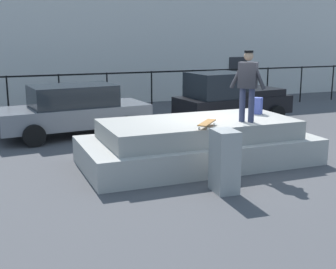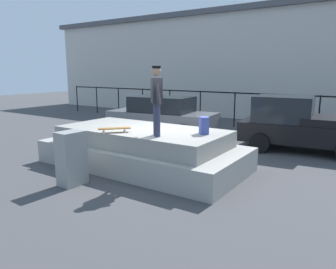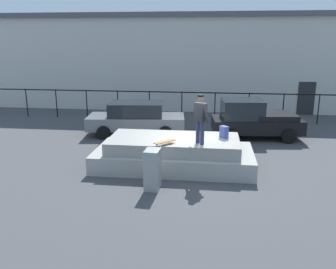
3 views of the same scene
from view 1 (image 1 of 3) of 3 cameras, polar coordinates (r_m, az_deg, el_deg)
name	(u,v)px [view 1 (image 1 of 3)]	position (r m, az deg, el deg)	size (l,w,h in m)	color
ground_plane	(217,159)	(11.61, 6.11, -3.12)	(60.00, 60.00, 0.00)	#424244
concrete_ledge	(198,143)	(11.17, 3.83, -1.12)	(5.68, 2.71, 1.07)	#9E9B93
skateboarder	(248,81)	(10.82, 9.98, 6.59)	(0.66, 0.69, 1.67)	#2D334C
skateboard	(207,123)	(10.17, 4.91, 1.46)	(0.70, 0.74, 0.12)	brown
backpack	(256,106)	(12.08, 11.04, 3.58)	(0.28, 0.20, 0.43)	#3F4C99
car_grey_sedan_near	(73,110)	(14.41, -11.79, 3.07)	(4.76, 2.42, 1.58)	slate
car_black_pickup_mid	(230,98)	(16.33, 7.75, 4.58)	(4.22, 2.33, 1.81)	black
utility_box	(225,161)	(9.13, 7.12, -3.35)	(0.44, 0.60, 1.27)	gray
fence_row	(130,85)	(18.21, -4.83, 6.27)	(24.06, 0.06, 1.65)	black
warehouse_building	(91,35)	(24.77, -9.68, 12.17)	(32.69, 9.07, 6.06)	beige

